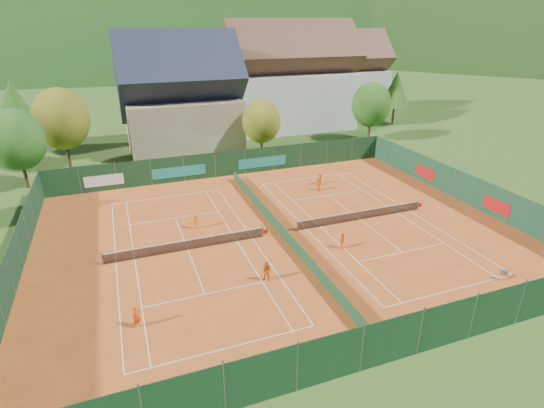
{
  "coord_description": "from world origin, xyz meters",
  "views": [
    {
      "loc": [
        -12.1,
        -30.25,
        17.07
      ],
      "look_at": [
        0.0,
        2.0,
        2.0
      ],
      "focal_mm": 28.0,
      "sensor_mm": 36.0,
      "label": 1
    }
  ],
  "objects": [
    {
      "name": "tree_east_mid",
      "position": [
        34.0,
        32.0,
        6.06
      ],
      "size": [
        5.04,
        5.04,
        9.0
      ],
      "color": "#482D19",
      "rests_on": "ground"
    },
    {
      "name": "tree_west_mid",
      "position": [
        -18.0,
        26.0,
        6.07
      ],
      "size": [
        6.44,
        6.44,
        9.78
      ],
      "color": "#4A2A1A",
      "rests_on": "ground"
    },
    {
      "name": "player_left_mid",
      "position": [
        -3.51,
        -6.36,
        0.76
      ],
      "size": [
        0.94,
        0.89,
        1.53
      ],
      "primitive_type": "imported",
      "rotation": [
        0.0,
        0.0,
        -0.59
      ],
      "color": "#CA5812",
      "rests_on": "ground"
    },
    {
      "name": "tennis_net_right",
      "position": [
        8.15,
        0.0,
        0.51
      ],
      "size": [
        13.3,
        0.1,
        1.02
      ],
      "color": "#59595B",
      "rests_on": "ground"
    },
    {
      "name": "chalet",
      "position": [
        -3.0,
        30.0,
        6.62
      ],
      "size": [
        16.2,
        12.0,
        16.0
      ],
      "color": "tan",
      "rests_on": "ground"
    },
    {
      "name": "fence_west",
      "position": [
        -20.0,
        0.0,
        1.5
      ],
      "size": [
        0.04,
        32.0,
        3.0
      ],
      "color": "#133620",
      "rests_on": "ground"
    },
    {
      "name": "loose_ball_2",
      "position": [
        2.27,
        5.26,
        0.03
      ],
      "size": [
        0.07,
        0.07,
        0.07
      ],
      "primitive_type": "sphere",
      "color": "#CCD833",
      "rests_on": "ground"
    },
    {
      "name": "mountain_backdrop",
      "position": [
        28.54,
        233.48,
        -39.64
      ],
      "size": [
        820.0,
        530.0,
        242.0
      ],
      "color": "black",
      "rests_on": "ground"
    },
    {
      "name": "tree_west_back",
      "position": [
        -24.0,
        34.0,
        6.74
      ],
      "size": [
        5.6,
        5.6,
        10.0
      ],
      "color": "#432717",
      "rests_on": "ground"
    },
    {
      "name": "loose_ball_0",
      "position": [
        -9.53,
        -5.68,
        0.03
      ],
      "size": [
        0.07,
        0.07,
        0.07
      ],
      "primitive_type": "sphere",
      "color": "#CCD833",
      "rests_on": "ground"
    },
    {
      "name": "hotel_block_a",
      "position": [
        16.0,
        36.0,
        7.38
      ],
      "size": [
        21.6,
        11.0,
        17.25
      ],
      "color": "silver",
      "rests_on": "ground"
    },
    {
      "name": "tennis_net_left",
      "position": [
        -7.85,
        0.0,
        0.51
      ],
      "size": [
        13.3,
        0.1,
        1.02
      ],
      "color": "#59595B",
      "rests_on": "ground"
    },
    {
      "name": "court_divider",
      "position": [
        0.0,
        0.0,
        0.5
      ],
      "size": [
        0.03,
        28.8,
        1.0
      ],
      "color": "#163D21",
      "rests_on": "ground"
    },
    {
      "name": "court_markings_right",
      "position": [
        8.0,
        0.0,
        0.01
      ],
      "size": [
        11.03,
        23.83,
        0.0
      ],
      "color": "white",
      "rests_on": "ground"
    },
    {
      "name": "fence_north",
      "position": [
        -0.46,
        15.99,
        1.47
      ],
      "size": [
        40.0,
        0.1,
        3.0
      ],
      "color": "#13351B",
      "rests_on": "ground"
    },
    {
      "name": "tree_center",
      "position": [
        6.0,
        22.0,
        4.72
      ],
      "size": [
        5.01,
        5.01,
        7.6
      ],
      "color": "#452B18",
      "rests_on": "ground"
    },
    {
      "name": "player_left_far",
      "position": [
        -6.64,
        3.6,
        0.71
      ],
      "size": [
        1.0,
        0.69,
        1.43
      ],
      "primitive_type": "imported",
      "rotation": [
        0.0,
        0.0,
        2.96
      ],
      "color": "orange",
      "rests_on": "ground"
    },
    {
      "name": "ground",
      "position": [
        0.0,
        0.0,
        -0.02
      ],
      "size": [
        600.0,
        600.0,
        0.0
      ],
      "primitive_type": "plane",
      "color": "#2E4F18",
      "rests_on": "ground"
    },
    {
      "name": "fence_east",
      "position": [
        20.0,
        0.05,
        1.48
      ],
      "size": [
        0.09,
        32.0,
        3.0
      ],
      "color": "#163D24",
      "rests_on": "ground"
    },
    {
      "name": "court_markings_left",
      "position": [
        -8.0,
        0.0,
        0.01
      ],
      "size": [
        11.03,
        23.83,
        0.0
      ],
      "color": "white",
      "rests_on": "ground"
    },
    {
      "name": "hotel_block_b",
      "position": [
        30.0,
        44.0,
        6.62
      ],
      "size": [
        17.28,
        10.0,
        15.5
      ],
      "color": "silver",
      "rests_on": "ground"
    },
    {
      "name": "loose_ball_3",
      "position": [
        -6.32,
        9.72,
        0.03
      ],
      "size": [
        0.07,
        0.07,
        0.07
      ],
      "primitive_type": "sphere",
      "color": "#CCD833",
      "rests_on": "ground"
    },
    {
      "name": "ball_hopper",
      "position": [
        12.28,
        -12.12,
        0.56
      ],
      "size": [
        0.34,
        0.34,
        0.8
      ],
      "color": "slate",
      "rests_on": "ground"
    },
    {
      "name": "fence_south",
      "position": [
        0.0,
        -16.0,
        1.5
      ],
      "size": [
        40.0,
        0.04,
        3.0
      ],
      "color": "#13341A",
      "rests_on": "ground"
    },
    {
      "name": "loose_ball_1",
      "position": [
        2.5,
        -7.41,
        0.03
      ],
      "size": [
        0.07,
        0.07,
        0.07
      ],
      "primitive_type": "sphere",
      "color": "#CCD833",
      "rests_on": "ground"
    },
    {
      "name": "loose_ball_4",
      "position": [
        7.19,
        -0.12,
        0.03
      ],
      "size": [
        0.07,
        0.07,
        0.07
      ],
      "primitive_type": "sphere",
      "color": "#CCD833",
      "rests_on": "ground"
    },
    {
      "name": "tree_east_front",
      "position": [
        24.0,
        24.0,
        5.39
      ],
      "size": [
        5.72,
        5.72,
        8.69
      ],
      "color": "#442F18",
      "rests_on": "ground"
    },
    {
      "name": "player_right_far_b",
      "position": [
        8.59,
        9.63,
        0.66
      ],
      "size": [
        1.27,
        0.91,
        1.33
      ],
      "primitive_type": "imported",
      "rotation": [
        0.0,
        0.0,
        3.61
      ],
      "color": "orange",
      "rests_on": "ground"
    },
    {
      "name": "tree_east_back",
      "position": [
        26.0,
        40.0,
        6.74
      ],
      "size": [
        7.15,
        7.15,
        10.86
      ],
      "color": "#4E2F1C",
      "rests_on": "ground"
    },
    {
      "name": "player_left_near",
      "position": [
        -12.5,
        -8.23,
        0.77
      ],
      "size": [
        0.67,
        0.61,
        1.53
      ],
      "primitive_type": "imported",
      "rotation": [
        0.0,
        0.0,
        0.55
      ],
      "color": "#E65214",
      "rests_on": "ground"
    },
    {
      "name": "player_right_near",
      "position": [
        3.76,
        -4.1,
        0.68
      ],
      "size": [
        0.66,
        0.86,
        1.36
      ],
      "primitive_type": "imported",
      "rotation": [
        0.0,
        0.0,
        1.1
      ],
      "color": "#F85116",
      "rests_on": "ground"
    },
    {
      "name": "player_right_far_a",
      "position": [
        7.61,
        7.94,
        0.7
      ],
      "size": [
        0.81,
        0.73,
        1.4
      ],
      "primitive_type": "imported",
      "rotation": [
        0.0,
        0.0,
        3.68
      ],
      "color": "#D65413",
      "rests_on": "ground"
    },
    {
      "name": "tree_west_front",
      "position": [
        -22.0,
        20.0,
        5.39
      ],
      "size": [
        5.72,
        5.72,
        8.69
      ],
      "color": "#4C2C1B",
      "rests_on": "ground"
    },
    {
      "name": "clay_pad",
      "position": [
        0.0,
        0.0,
        0.01
      ],
      "size": [
        40.0,
        32.0,
        0.01
      ],
      "primitive_type": "cube",
      "color": "#B44B1A",
      "rests_on": "ground"
    }
  ]
}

